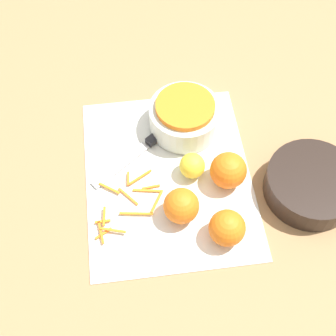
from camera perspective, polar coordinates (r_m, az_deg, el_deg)
name	(u,v)px	position (r m, az deg, el deg)	size (l,w,h in m)	color
ground_plane	(168,176)	(1.06, 0.00, -1.04)	(4.00, 4.00, 0.00)	#9E754C
cutting_board	(168,176)	(1.05, 0.00, -0.96)	(0.46, 0.37, 0.01)	silver
bowl_speckled	(185,116)	(1.10, 2.05, 6.38)	(0.17, 0.17, 0.08)	silver
bowl_dark	(311,184)	(1.06, 17.07, -1.91)	(0.20, 0.20, 0.06)	black
knife	(150,141)	(1.10, -2.27, 3.31)	(0.17, 0.21, 0.02)	#232328
orange_left	(227,228)	(0.96, 7.22, -7.26)	(0.08, 0.08, 0.08)	orange
orange_right	(228,170)	(1.02, 7.37, -0.29)	(0.08, 0.08, 0.08)	orange
orange_back	(181,206)	(0.97, 1.63, -4.64)	(0.08, 0.08, 0.08)	orange
lemon	(192,165)	(1.03, 2.96, 0.37)	(0.06, 0.06, 0.06)	yellow
peel_pile	(127,204)	(1.01, -5.00, -4.41)	(0.17, 0.15, 0.01)	orange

